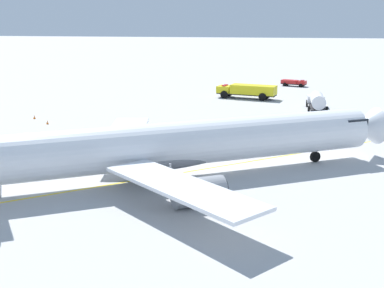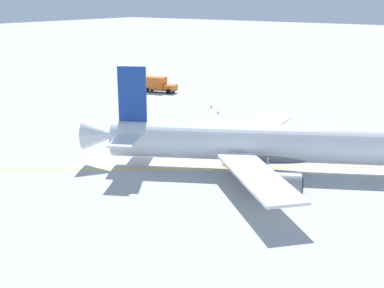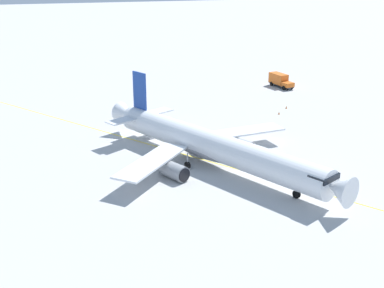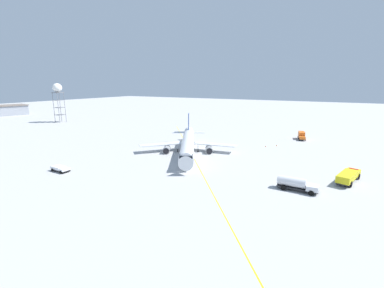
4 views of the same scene
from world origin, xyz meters
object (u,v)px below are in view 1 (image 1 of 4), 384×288
object	(u,v)px
ops_pickup_truck	(294,82)
fire_tender_truck	(248,90)
safety_cone_mid	(34,117)
airliner_main	(173,147)
fuel_tanker_truck	(317,101)
safety_cone_near	(47,122)

from	to	relation	value
ops_pickup_truck	fire_tender_truck	xyz separation A→B (m)	(-8.96, -17.82, 0.73)
safety_cone_mid	airliner_main	bearing A→B (deg)	-43.34
fire_tender_truck	fuel_tanker_truck	size ratio (longest dim) A/B	1.30
fire_tender_truck	airliner_main	bearing A→B (deg)	98.50
fuel_tanker_truck	ops_pickup_truck	bearing A→B (deg)	6.18
safety_cone_near	fuel_tanker_truck	bearing A→B (deg)	23.14
ops_pickup_truck	safety_cone_mid	xyz separation A→B (m)	(-38.81, -40.72, -0.53)
airliner_main	safety_cone_near	distance (m)	29.97
fire_tender_truck	ops_pickup_truck	bearing A→B (deg)	-102.39
fire_tender_truck	safety_cone_mid	distance (m)	37.64
ops_pickup_truck	safety_cone_mid	size ratio (longest dim) A/B	10.00
safety_cone_near	ops_pickup_truck	bearing A→B (deg)	51.14
safety_cone_near	safety_cone_mid	world-z (taller)	same
airliner_main	safety_cone_mid	world-z (taller)	airliner_main
airliner_main	fire_tender_truck	world-z (taller)	airliner_main
ops_pickup_truck	fuel_tanker_truck	size ratio (longest dim) A/B	0.65
airliner_main	ops_pickup_truck	world-z (taller)	airliner_main
fire_tender_truck	safety_cone_near	world-z (taller)	fire_tender_truck
airliner_main	fire_tender_truck	distance (m)	46.86
safety_cone_near	safety_cone_mid	size ratio (longest dim) A/B	1.00
fire_tender_truck	fuel_tanker_truck	distance (m)	15.07
fuel_tanker_truck	airliner_main	bearing A→B (deg)	157.63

